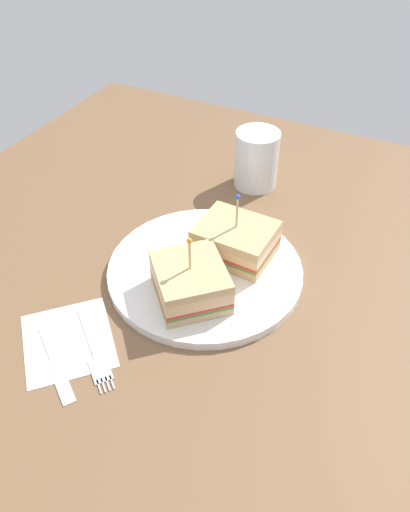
{
  "coord_description": "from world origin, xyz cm",
  "views": [
    {
      "loc": [
        -45.49,
        -22.68,
        48.29
      ],
      "look_at": [
        0.0,
        0.0,
        3.27
      ],
      "focal_mm": 35.1,
      "sensor_mm": 36.0,
      "label": 1
    }
  ],
  "objects_px": {
    "sandwich_half_back": "(190,282)",
    "knife": "(56,367)",
    "plate": "(205,270)",
    "sandwich_half_front": "(236,240)",
    "napkin": "(68,340)",
    "fork": "(96,357)",
    "drink_glass": "(256,162)"
  },
  "relations": [
    {
      "from": "fork",
      "to": "knife",
      "type": "relative_size",
      "value": 1.06
    },
    {
      "from": "napkin",
      "to": "fork",
      "type": "bearing_deg",
      "value": -97.54
    },
    {
      "from": "napkin",
      "to": "knife",
      "type": "bearing_deg",
      "value": -161.37
    },
    {
      "from": "drink_glass",
      "to": "napkin",
      "type": "bearing_deg",
      "value": 170.3
    },
    {
      "from": "sandwich_half_front",
      "to": "fork",
      "type": "distance_m",
      "value": 0.25
    },
    {
      "from": "plate",
      "to": "sandwich_half_front",
      "type": "bearing_deg",
      "value": -29.4
    },
    {
      "from": "sandwich_half_back",
      "to": "drink_glass",
      "type": "bearing_deg",
      "value": 6.15
    },
    {
      "from": "sandwich_half_back",
      "to": "knife",
      "type": "distance_m",
      "value": 0.19
    },
    {
      "from": "sandwich_half_back",
      "to": "napkin",
      "type": "distance_m",
      "value": 0.17
    },
    {
      "from": "sandwich_half_front",
      "to": "fork",
      "type": "relative_size",
      "value": 0.96
    },
    {
      "from": "sandwich_half_back",
      "to": "knife",
      "type": "bearing_deg",
      "value": 150.68
    },
    {
      "from": "plate",
      "to": "napkin",
      "type": "distance_m",
      "value": 0.21
    },
    {
      "from": "drink_glass",
      "to": "napkin",
      "type": "relative_size",
      "value": 0.83
    },
    {
      "from": "plate",
      "to": "knife",
      "type": "distance_m",
      "value": 0.24
    },
    {
      "from": "drink_glass",
      "to": "sandwich_half_front",
      "type": "bearing_deg",
      "value": -165.89
    },
    {
      "from": "napkin",
      "to": "sandwich_half_front",
      "type": "bearing_deg",
      "value": -28.31
    },
    {
      "from": "plate",
      "to": "sandwich_half_back",
      "type": "bearing_deg",
      "value": -172.05
    },
    {
      "from": "plate",
      "to": "napkin",
      "type": "xyz_separation_m",
      "value": [
        -0.18,
        0.1,
        -0.01
      ]
    },
    {
      "from": "drink_glass",
      "to": "sandwich_half_back",
      "type": "bearing_deg",
      "value": -173.85
    },
    {
      "from": "napkin",
      "to": "plate",
      "type": "bearing_deg",
      "value": -28.03
    },
    {
      "from": "plate",
      "to": "sandwich_half_front",
      "type": "relative_size",
      "value": 2.53
    },
    {
      "from": "plate",
      "to": "sandwich_half_back",
      "type": "distance_m",
      "value": 0.07
    },
    {
      "from": "plate",
      "to": "napkin",
      "type": "relative_size",
      "value": 2.31
    },
    {
      "from": "drink_glass",
      "to": "napkin",
      "type": "height_order",
      "value": "drink_glass"
    },
    {
      "from": "plate",
      "to": "fork",
      "type": "xyz_separation_m",
      "value": [
        -0.19,
        0.05,
        -0.0
      ]
    },
    {
      "from": "sandwich_half_front",
      "to": "plate",
      "type": "bearing_deg",
      "value": 150.6
    },
    {
      "from": "napkin",
      "to": "fork",
      "type": "xyz_separation_m",
      "value": [
        -0.01,
        -0.05,
        0.0
      ]
    },
    {
      "from": "plate",
      "to": "drink_glass",
      "type": "height_order",
      "value": "drink_glass"
    },
    {
      "from": "fork",
      "to": "knife",
      "type": "bearing_deg",
      "value": 134.76
    },
    {
      "from": "drink_glass",
      "to": "fork",
      "type": "xyz_separation_m",
      "value": [
        -0.43,
        0.03,
        -0.04
      ]
    },
    {
      "from": "plate",
      "to": "sandwich_half_front",
      "type": "distance_m",
      "value": 0.06
    },
    {
      "from": "napkin",
      "to": "fork",
      "type": "height_order",
      "value": "fork"
    }
  ]
}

